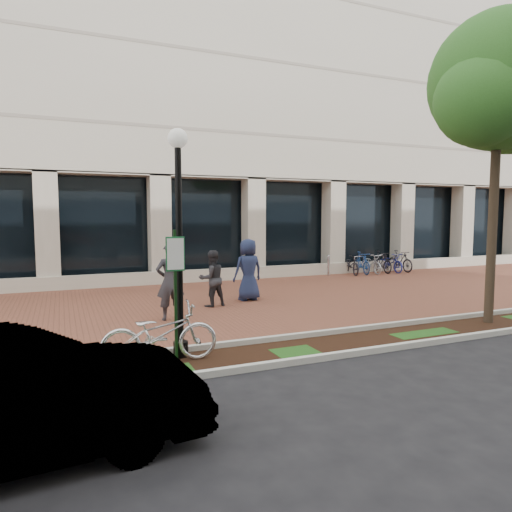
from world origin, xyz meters
name	(u,v)px	position (x,y,z in m)	size (l,w,h in m)	color
ground	(255,300)	(0.00, 0.00, 0.00)	(120.00, 120.00, 0.00)	black
brick_plaza	(255,300)	(0.00, 0.00, 0.01)	(40.00, 9.00, 0.01)	brown
planting_strip	(354,343)	(0.00, -5.25, 0.01)	(40.00, 1.50, 0.01)	black
curb_plaza_side	(334,332)	(0.00, -4.50, 0.06)	(40.00, 0.12, 0.12)	beige
curb_street_side	(377,350)	(0.00, -6.00, 0.06)	(40.00, 0.12, 0.12)	beige
near_office_building	(174,69)	(0.00, 10.47, 10.05)	(40.00, 12.12, 16.00)	beige
parking_sign	(175,278)	(-3.70, -4.99, 1.53)	(0.34, 0.07, 2.40)	#143816
lamppost	(179,230)	(-3.57, -4.76, 2.39)	(0.36, 0.36, 4.22)	black
street_tree	(499,91)	(4.19, -5.03, 5.62)	(3.89, 3.24, 7.46)	#403424
locked_bicycle	(160,334)	(-3.99, -4.98, 0.54)	(0.72, 2.07, 1.09)	silver
pedestrian_left	(170,282)	(-3.06, -1.68, 0.99)	(0.72, 0.47, 1.98)	#2D2D33
pedestrian_mid	(212,279)	(-1.57, -0.43, 0.82)	(0.80, 0.62, 1.65)	#292A2E
pedestrian_right	(248,270)	(-0.23, 0.04, 0.97)	(0.95, 0.62, 1.94)	#1C2647
bollard	(328,265)	(5.19, 4.00, 0.47)	(0.12, 0.12, 0.93)	#B1B1B6
bike_rack_cluster	(376,263)	(7.76, 4.02, 0.48)	(3.50, 1.82, 1.00)	black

